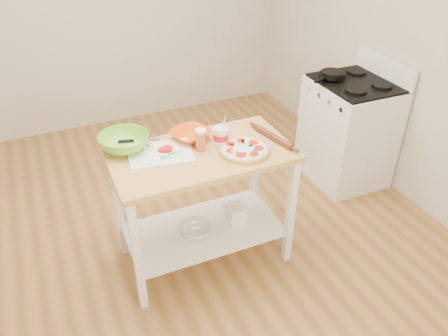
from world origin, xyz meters
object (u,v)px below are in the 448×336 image
yogurt_tub (221,136)px  shelf_bin (236,213)px  knife (133,140)px  rolling_pin (273,137)px  shelf_glass_bowl (196,230)px  prep_island (203,184)px  pizza (244,149)px  cutting_board (160,153)px  gas_stove (348,131)px  spatula (171,155)px  skillet (332,75)px  green_bowl (124,142)px  beer_pint (201,140)px  orange_bowl (190,135)px

yogurt_tub → shelf_bin: yogurt_tub is taller
knife → yogurt_tub: yogurt_tub is taller
rolling_pin → knife: bearing=157.9°
knife → shelf_glass_bowl: bearing=-34.1°
prep_island → shelf_bin: 0.41m
pizza → cutting_board: bearing=158.5°
gas_stove → yogurt_tub: 1.57m
spatula → rolling_pin: (0.69, -0.08, 0.00)m
skillet → rolling_pin: bearing=-164.9°
green_bowl → yogurt_tub: 0.62m
green_bowl → beer_pint: (0.45, -0.21, 0.02)m
pizza → beer_pint: size_ratio=2.29×
green_bowl → beer_pint: size_ratio=2.24×
pizza → knife: size_ratio=1.22×
prep_island → green_bowl: 0.58m
prep_island → orange_bowl: orange_bowl is taller
orange_bowl → rolling_pin: 0.55m
prep_island → orange_bowl: size_ratio=4.68×
knife → shelf_bin: bearing=-12.6°
pizza → shelf_glass_bowl: (-0.32, 0.08, -0.62)m
skillet → shelf_bin: bearing=-172.2°
shelf_glass_bowl → spatula: bearing=155.5°
prep_island → green_bowl: bearing=150.8°
knife → shelf_glass_bowl: knife is taller
spatula → knife: 0.32m
knife → yogurt_tub: (0.52, -0.26, 0.04)m
orange_bowl → shelf_glass_bowl: 0.68m
shelf_glass_bowl → green_bowl: bearing=143.1°
green_bowl → pizza: bearing=-27.0°
rolling_pin → shelf_bin: bearing=171.3°
beer_pint → orange_bowl: bearing=95.1°
orange_bowl → shelf_bin: size_ratio=1.99×
gas_stove → beer_pint: 1.71m
spatula → green_bowl: bearing=136.5°
prep_island → shelf_glass_bowl: 0.36m
gas_stove → beer_pint: bearing=-163.5°
skillet → yogurt_tub: (-1.29, -0.57, -0.01)m
prep_island → orange_bowl: (-0.00, 0.19, 0.28)m
prep_island → orange_bowl: 0.34m
shelf_glass_bowl → pizza: bearing=-13.2°
gas_stove → shelf_glass_bowl: size_ratio=5.07×
prep_island → shelf_bin: (0.25, -0.01, -0.33)m
orange_bowl → shelf_bin: bearing=-38.3°
skillet → cutting_board: size_ratio=0.79×
orange_bowl → green_bowl: 0.43m
prep_island → cutting_board: bearing=159.9°
knife → green_bowl: (-0.07, -0.06, 0.03)m
orange_bowl → shelf_glass_bowl: bearing=-106.6°
yogurt_tub → shelf_glass_bowl: size_ratio=0.98×
pizza → yogurt_tub: (-0.10, 0.15, 0.04)m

